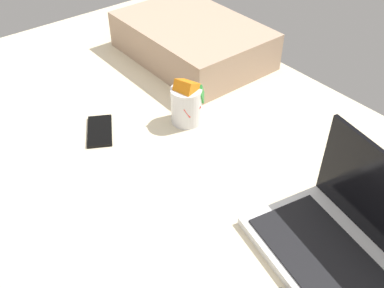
{
  "coord_description": "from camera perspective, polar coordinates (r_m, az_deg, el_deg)",
  "views": [
    {
      "loc": [
        79.63,
        -41.29,
        95.73
      ],
      "look_at": [
        12.35,
        12.61,
        24.0
      ],
      "focal_mm": 41.32,
      "sensor_mm": 36.0,
      "label": 1
    }
  ],
  "objects": [
    {
      "name": "cell_phone",
      "position": [
        1.28,
        -11.9,
        1.63
      ],
      "size": [
        15.53,
        12.86,
        0.8
      ],
      "primitive_type": "cube",
      "rotation": [
        0.0,
        0.0,
        1.05
      ],
      "color": "black",
      "rests_on": "bed_mattress"
    },
    {
      "name": "pillow",
      "position": [
        1.6,
        0.0,
        13.25
      ],
      "size": [
        52.0,
        36.0,
        13.0
      ],
      "primitive_type": "cube",
      "color": "tan",
      "rests_on": "bed_mattress"
    },
    {
      "name": "bed_mattress",
      "position": [
        1.25,
        -8.12,
        -4.79
      ],
      "size": [
        180.0,
        140.0,
        18.0
      ],
      "primitive_type": "cube",
      "color": "beige",
      "rests_on": "ground"
    },
    {
      "name": "snack_cup",
      "position": [
        1.26,
        -0.66,
        5.28
      ],
      "size": [
        9.0,
        10.22,
        14.33
      ],
      "color": "silver",
      "rests_on": "bed_mattress"
    },
    {
      "name": "laptop",
      "position": [
        0.98,
        18.69,
        -11.65
      ],
      "size": [
        36.96,
        29.18,
        23.0
      ],
      "rotation": [
        0.0,
        0.0,
        -0.2
      ],
      "color": "silver",
      "rests_on": "bed_mattress"
    }
  ]
}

